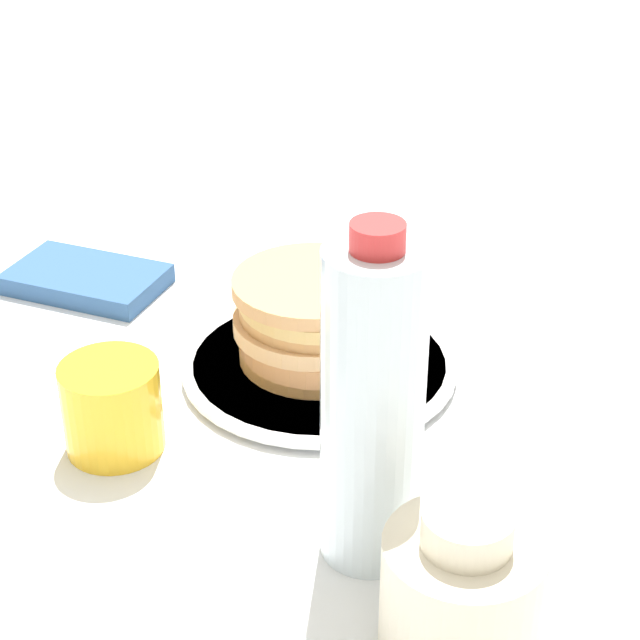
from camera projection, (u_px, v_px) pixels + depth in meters
The scene contains 7 objects.
ground_plane at pixel (315, 360), 0.98m from camera, with size 4.00×4.00×0.00m, color white.
plate at pixel (320, 365), 0.95m from camera, with size 0.25×0.25×0.01m.
pancake_stack at pixel (319, 320), 0.93m from camera, with size 0.15×0.15×0.08m.
juice_glass at pixel (112, 407), 0.84m from camera, with size 0.08×0.08×0.08m.
cream_jug at pixel (462, 590), 0.66m from camera, with size 0.10×0.10×0.11m.
water_bottle_near at pixel (372, 408), 0.70m from camera, with size 0.07×0.07×0.25m.
napkin at pixel (86, 279), 1.09m from camera, with size 0.18×0.16×0.02m.
Camera 1 is at (-0.18, -0.81, 0.52)m, focal length 60.00 mm.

